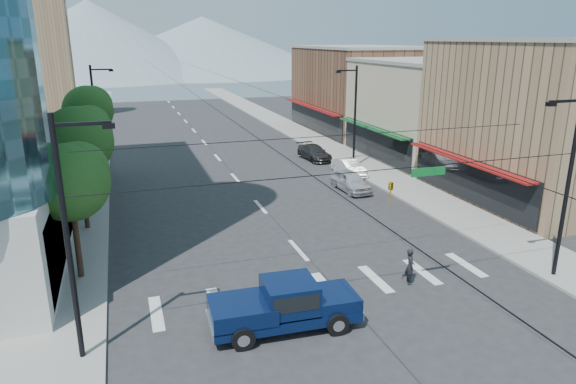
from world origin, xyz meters
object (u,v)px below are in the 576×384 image
parked_car_mid (349,167)px  parked_car_far (314,152)px  pickup_truck (284,304)px  pedestrian (410,266)px  parked_car_near (351,181)px

parked_car_mid → parked_car_far: parked_car_far is taller
pickup_truck → parked_car_far: 30.05m
pedestrian → parked_car_far: bearing=8.8°
parked_car_near → parked_car_mid: size_ratio=1.08×
parked_car_far → parked_car_mid: bearing=-89.0°
parked_car_near → parked_car_mid: bearing=64.6°
pickup_truck → parked_car_far: pickup_truck is taller
parked_car_mid → parked_car_far: 6.47m
pickup_truck → parked_car_near: 20.07m
pickup_truck → pedestrian: 7.15m
pedestrian → parked_car_near: 15.52m
parked_car_near → parked_car_mid: 4.62m
parked_car_near → pedestrian: bearing=-107.0°
parked_car_mid → parked_car_near: bearing=-116.5°
parked_car_near → parked_car_far: 10.74m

